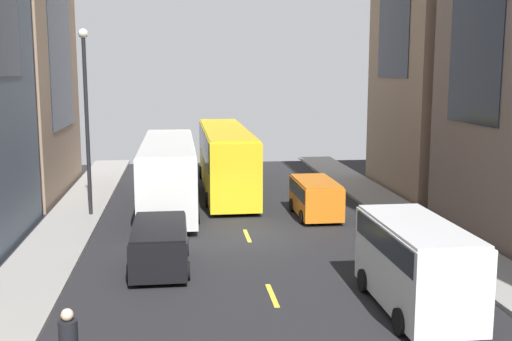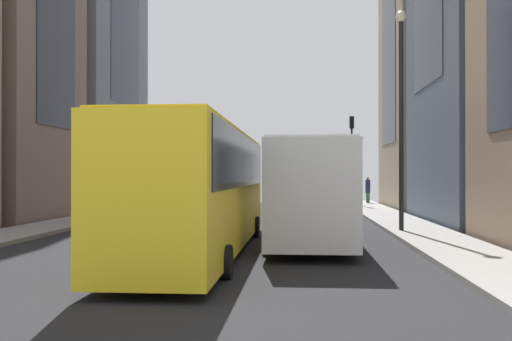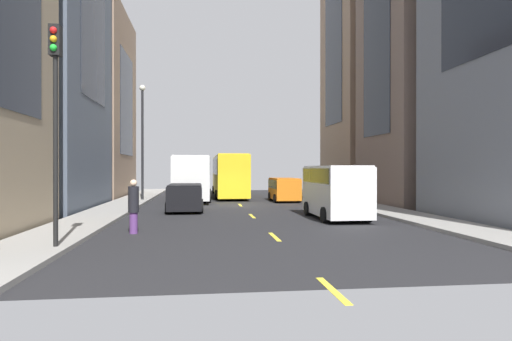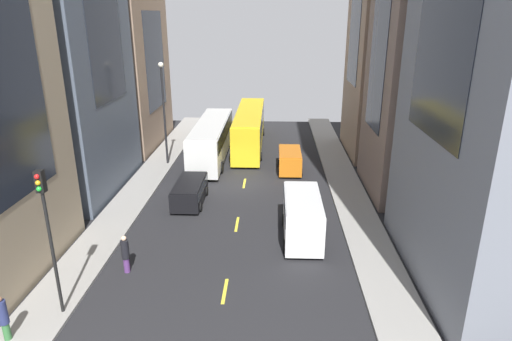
# 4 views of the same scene
# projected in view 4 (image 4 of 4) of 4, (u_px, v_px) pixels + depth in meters

# --- Properties ---
(ground_plane) EXTENTS (41.90, 41.90, 0.00)m
(ground_plane) POSITION_uv_depth(u_px,v_px,m) (244.00, 183.00, 33.86)
(ground_plane) COLOR black
(sidewalk_west) EXTENTS (2.51, 44.00, 0.15)m
(sidewalk_west) POSITION_uv_depth(u_px,v_px,m) (146.00, 181.00, 34.13)
(sidewalk_west) COLOR gray
(sidewalk_west) RESTS_ON ground
(sidewalk_east) EXTENTS (2.51, 44.00, 0.15)m
(sidewalk_east) POSITION_uv_depth(u_px,v_px,m) (345.00, 184.00, 33.54)
(sidewalk_east) COLOR gray
(sidewalk_east) RESTS_ON ground
(lane_stripe_1) EXTENTS (0.16, 2.00, 0.01)m
(lane_stripe_1) POSITION_uv_depth(u_px,v_px,m) (225.00, 291.00, 20.68)
(lane_stripe_1) COLOR yellow
(lane_stripe_1) RESTS_ON ground
(lane_stripe_2) EXTENTS (0.16, 2.00, 0.01)m
(lane_stripe_2) POSITION_uv_depth(u_px,v_px,m) (237.00, 224.00, 27.27)
(lane_stripe_2) COLOR yellow
(lane_stripe_2) RESTS_ON ground
(lane_stripe_3) EXTENTS (0.16, 2.00, 0.01)m
(lane_stripe_3) POSITION_uv_depth(u_px,v_px,m) (244.00, 183.00, 33.86)
(lane_stripe_3) COLOR yellow
(lane_stripe_3) RESTS_ON ground
(lane_stripe_4) EXTENTS (0.16, 2.00, 0.01)m
(lane_stripe_4) POSITION_uv_depth(u_px,v_px,m) (249.00, 156.00, 40.45)
(lane_stripe_4) COLOR yellow
(lane_stripe_4) RESTS_ON ground
(lane_stripe_5) EXTENTS (0.16, 2.00, 0.01)m
(lane_stripe_5) POSITION_uv_depth(u_px,v_px,m) (253.00, 136.00, 47.04)
(lane_stripe_5) COLOR yellow
(lane_stripe_5) RESTS_ON ground
(lane_stripe_6) EXTENTS (0.16, 2.00, 0.01)m
(lane_stripe_6) POSITION_uv_depth(u_px,v_px,m) (256.00, 121.00, 53.62)
(lane_stripe_6) COLOR yellow
(lane_stripe_6) RESTS_ON ground
(building_west_2) EXTENTS (9.28, 11.52, 16.28)m
(building_west_2) POSITION_uv_depth(u_px,v_px,m) (107.00, 61.00, 41.83)
(building_west_2) COLOR #937760
(building_west_2) RESTS_ON ground
(building_east_1) EXTENTS (9.32, 8.12, 20.83)m
(building_east_1) POSITION_uv_depth(u_px,v_px,m) (450.00, 44.00, 28.97)
(building_east_1) COLOR #7A665B
(building_east_1) RESTS_ON ground
(city_bus_white) EXTENTS (2.80, 12.38, 3.35)m
(city_bus_white) POSITION_uv_depth(u_px,v_px,m) (212.00, 137.00, 39.07)
(city_bus_white) COLOR silver
(city_bus_white) RESTS_ON ground
(streetcar_yellow) EXTENTS (2.70, 13.81, 3.59)m
(streetcar_yellow) POSITION_uv_depth(u_px,v_px,m) (249.00, 126.00, 42.59)
(streetcar_yellow) COLOR yellow
(streetcar_yellow) RESTS_ON ground
(delivery_van_white) EXTENTS (2.25, 5.23, 2.58)m
(delivery_van_white) POSITION_uv_depth(u_px,v_px,m) (302.00, 214.00, 25.08)
(delivery_van_white) COLOR white
(delivery_van_white) RESTS_ON ground
(car_black_0) EXTENTS (2.05, 4.43, 1.55)m
(car_black_0) POSITION_uv_depth(u_px,v_px,m) (190.00, 190.00, 30.08)
(car_black_0) COLOR black
(car_black_0) RESTS_ON ground
(car_orange_1) EXTENTS (1.97, 4.03, 1.75)m
(car_orange_1) POSITION_uv_depth(u_px,v_px,m) (290.00, 159.00, 36.22)
(car_orange_1) COLOR orange
(car_orange_1) RESTS_ON ground
(pedestrian_crossing_mid) EXTENTS (0.37, 0.37, 1.97)m
(pedestrian_crossing_mid) POSITION_uv_depth(u_px,v_px,m) (3.00, 317.00, 17.08)
(pedestrian_crossing_mid) COLOR #336B38
(pedestrian_crossing_mid) RESTS_ON ground
(pedestrian_walking_far) EXTENTS (0.40, 0.40, 2.03)m
(pedestrian_walking_far) POSITION_uv_depth(u_px,v_px,m) (125.00, 253.00, 21.88)
(pedestrian_walking_far) COLOR #593372
(pedestrian_walking_far) RESTS_ON ground
(traffic_light_near_corner) EXTENTS (0.32, 0.44, 6.49)m
(traffic_light_near_corner) POSITION_uv_depth(u_px,v_px,m) (46.00, 218.00, 17.54)
(traffic_light_near_corner) COLOR black
(traffic_light_near_corner) RESTS_ON ground
(streetlamp_near) EXTENTS (0.44, 0.44, 8.54)m
(streetlamp_near) POSITION_uv_depth(u_px,v_px,m) (164.00, 104.00, 36.35)
(streetlamp_near) COLOR black
(streetlamp_near) RESTS_ON ground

